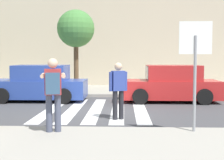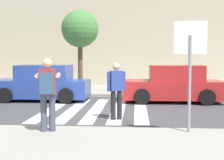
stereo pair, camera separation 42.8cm
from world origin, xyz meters
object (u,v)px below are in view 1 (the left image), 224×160
object	(u,v)px
stop_sign	(195,52)
parked_car_red	(170,85)
pedestrian_crossing	(118,88)
parked_car_blue	(39,84)
street_tree_center	(76,29)
photographer_with_backpack	(53,88)

from	to	relation	value
stop_sign	parked_car_red	size ratio (longest dim) A/B	0.63
stop_sign	pedestrian_crossing	distance (m)	2.91
parked_car_blue	parked_car_red	distance (m)	5.61
street_tree_center	parked_car_red	bearing A→B (deg)	-29.21
stop_sign	parked_car_blue	distance (m)	8.03
stop_sign	photographer_with_backpack	size ratio (longest dim) A/B	1.50
photographer_with_backpack	parked_car_blue	size ratio (longest dim) A/B	0.42
pedestrian_crossing	parked_car_blue	world-z (taller)	pedestrian_crossing
stop_sign	parked_car_blue	bearing A→B (deg)	132.03
photographer_with_backpack	pedestrian_crossing	xyz separation A→B (m)	(1.48, 2.21, -0.19)
parked_car_blue	parked_car_red	bearing A→B (deg)	0.00
stop_sign	street_tree_center	world-z (taller)	street_tree_center
pedestrian_crossing	parked_car_blue	xyz separation A→B (m)	(-3.47, 3.88, -0.25)
street_tree_center	stop_sign	bearing A→B (deg)	-63.96
pedestrian_crossing	parked_car_blue	size ratio (longest dim) A/B	0.42
photographer_with_backpack	street_tree_center	size ratio (longest dim) A/B	0.42
stop_sign	pedestrian_crossing	xyz separation A→B (m)	(-1.83, 2.01, -1.05)
pedestrian_crossing	street_tree_center	world-z (taller)	street_tree_center
photographer_with_backpack	pedestrian_crossing	distance (m)	2.67
parked_car_red	street_tree_center	xyz separation A→B (m)	(-4.38, 2.45, 2.55)
pedestrian_crossing	parked_car_red	xyz separation A→B (m)	(2.14, 3.88, -0.25)
stop_sign	street_tree_center	distance (m)	9.36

